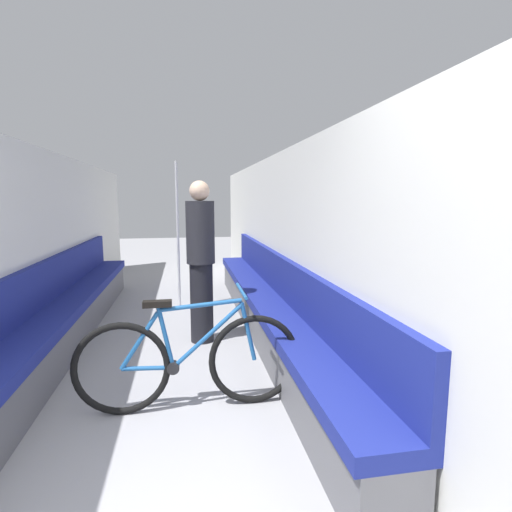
# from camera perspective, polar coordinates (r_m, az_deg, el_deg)

# --- Properties ---
(wall_left) EXTENTS (0.10, 9.87, 2.07)m
(wall_left) POSITION_cam_1_polar(r_m,az_deg,el_deg) (4.70, -28.69, 0.99)
(wall_left) COLOR silver
(wall_left) RESTS_ON ground
(wall_right) EXTENTS (0.10, 9.87, 2.07)m
(wall_right) POSITION_cam_1_polar(r_m,az_deg,el_deg) (4.60, 4.08, 1.84)
(wall_right) COLOR silver
(wall_right) RESTS_ON ground
(bench_seat_row_left) EXTENTS (0.41, 5.70, 0.91)m
(bench_seat_row_left) POSITION_cam_1_polar(r_m,az_deg,el_deg) (4.61, -26.00, -8.08)
(bench_seat_row_left) COLOR #5B5B60
(bench_seat_row_left) RESTS_ON ground
(bench_seat_row_right) EXTENTS (0.41, 5.70, 0.91)m
(bench_seat_row_right) POSITION_cam_1_polar(r_m,az_deg,el_deg) (4.52, 1.68, -7.54)
(bench_seat_row_right) COLOR #5B5B60
(bench_seat_row_right) RESTS_ON ground
(bicycle) EXTENTS (1.64, 0.46, 0.89)m
(bicycle) POSITION_cam_1_polar(r_m,az_deg,el_deg) (3.05, -9.49, -14.59)
(bicycle) COLOR black
(bicycle) RESTS_ON ground
(grab_pole_near) EXTENTS (0.08, 0.08, 2.05)m
(grab_pole_near) POSITION_cam_1_polar(r_m,az_deg,el_deg) (5.65, -11.08, 2.51)
(grab_pole_near) COLOR gray
(grab_pole_near) RESTS_ON ground
(passenger_standing) EXTENTS (0.30, 0.30, 1.73)m
(passenger_standing) POSITION_cam_1_polar(r_m,az_deg,el_deg) (4.28, -7.88, -0.57)
(passenger_standing) COLOR black
(passenger_standing) RESTS_ON ground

